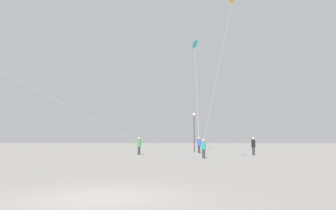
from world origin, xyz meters
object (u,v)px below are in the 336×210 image
Objects in this scene: person_in_blue at (199,144)px; kite_cyan_delta at (195,45)px; person_in_green at (139,145)px; lamppost_east at (194,126)px; person_in_black at (253,145)px; person_in_teal at (204,148)px.

kite_cyan_delta is (-0.51, 6.37, 13.83)m from person_in_blue.
person_in_blue reaches higher than person_in_green.
lamppost_east is (-0.13, -2.11, -11.46)m from kite_cyan_delta.
person_in_black is 18.80m from kite_cyan_delta.
kite_cyan_delta is 11.65m from lamppost_east.
kite_cyan_delta reaches higher than person_in_black.
person_in_black is 0.13× the size of kite_cyan_delta.
person_in_green is at bearing 13.60° from person_in_blue.
person_in_green is 1.01× the size of person_in_black.
kite_cyan_delta is (5.70, 11.53, 13.85)m from person_in_green.
kite_cyan_delta is 2.82× the size of lamppost_east.
person_in_black is (11.74, 0.35, -0.01)m from person_in_green.
person_in_blue is 7.32m from person_in_black.
person_in_green is 11.20m from lamppost_east.
kite_cyan_delta is at bearing 27.08° from person_in_green.
person_in_green is 18.90m from kite_cyan_delta.
person_in_blue is at bearing -85.43° from kite_cyan_delta.
person_in_green is 8.07m from person_in_blue.
lamppost_east is (5.58, 9.42, 2.39)m from person_in_green.
person_in_blue is 15.24m from kite_cyan_delta.
person_in_green is 1.15× the size of person_in_teal.
person_in_black is at bearing -34.87° from person_in_green.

